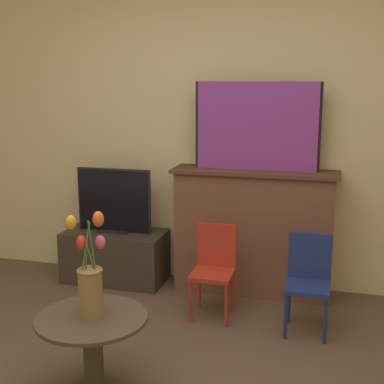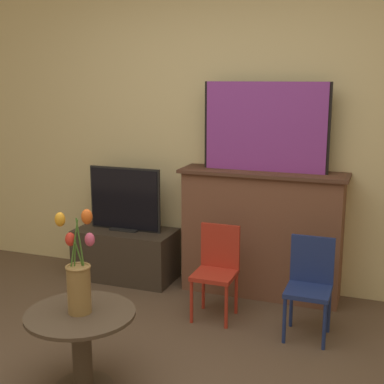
{
  "view_description": "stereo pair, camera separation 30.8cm",
  "coord_description": "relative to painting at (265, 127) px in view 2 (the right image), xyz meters",
  "views": [
    {
      "loc": [
        0.88,
        -2.06,
        1.68
      ],
      "look_at": [
        0.01,
        1.2,
        0.95
      ],
      "focal_mm": 50.0,
      "sensor_mm": 36.0,
      "label": 1
    },
    {
      "loc": [
        1.17,
        -1.96,
        1.68
      ],
      "look_at": [
        0.01,
        1.2,
        0.95
      ],
      "focal_mm": 50.0,
      "sensor_mm": 36.0,
      "label": 2
    }
  ],
  "objects": [
    {
      "name": "wall_back",
      "position": [
        -0.31,
        0.18,
        0.04
      ],
      "size": [
        8.0,
        0.06,
        2.7
      ],
      "color": "beige",
      "rests_on": "ground"
    },
    {
      "name": "fireplace_mantel",
      "position": [
        -0.0,
        -0.01,
        -0.81
      ],
      "size": [
        1.27,
        0.36,
        0.98
      ],
      "color": "brown",
      "rests_on": "ground"
    },
    {
      "name": "painting",
      "position": [
        0.0,
        0.0,
        0.0
      ],
      "size": [
        0.95,
        0.03,
        0.66
      ],
      "color": "black",
      "rests_on": "fireplace_mantel"
    },
    {
      "name": "tv_stand",
      "position": [
        -1.14,
        -0.08,
        -1.1
      ],
      "size": [
        0.83,
        0.42,
        0.42
      ],
      "color": "#382D23",
      "rests_on": "ground"
    },
    {
      "name": "tv_monitor",
      "position": [
        -1.14,
        -0.07,
        -0.63
      ],
      "size": [
        0.63,
        0.12,
        0.53
      ],
      "color": "black",
      "rests_on": "tv_stand"
    },
    {
      "name": "chair_red",
      "position": [
        -0.2,
        -0.51,
        -0.94
      ],
      "size": [
        0.28,
        0.28,
        0.65
      ],
      "color": "#B22D1E",
      "rests_on": "ground"
    },
    {
      "name": "chair_blue",
      "position": [
        0.45,
        -0.57,
        -0.94
      ],
      "size": [
        0.28,
        0.28,
        0.65
      ],
      "color": "navy",
      "rests_on": "ground"
    },
    {
      "name": "side_table",
      "position": [
        -0.6,
        -1.65,
        -1.01
      ],
      "size": [
        0.59,
        0.59,
        0.45
      ],
      "color": "#4C3D2D",
      "rests_on": "ground"
    },
    {
      "name": "vase_tulips",
      "position": [
        -0.6,
        -1.65,
        -0.66
      ],
      "size": [
        0.18,
        0.17,
        0.56
      ],
      "color": "olive",
      "rests_on": "side_table"
    }
  ]
}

